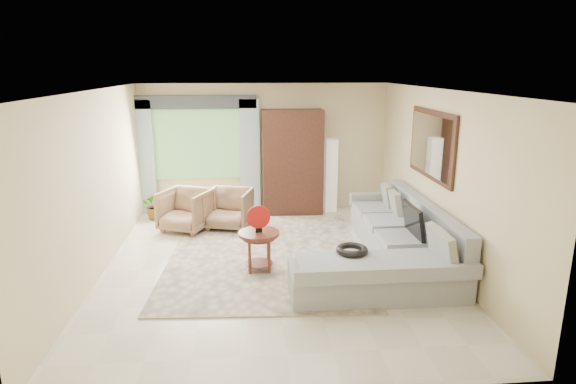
{
  "coord_description": "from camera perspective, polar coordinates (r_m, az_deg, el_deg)",
  "views": [
    {
      "loc": [
        -0.38,
        -6.76,
        2.91
      ],
      "look_at": [
        0.25,
        0.35,
        1.05
      ],
      "focal_mm": 30.0,
      "sensor_mm": 36.0,
      "label": 1
    }
  ],
  "objects": [
    {
      "name": "armchair_left",
      "position": [
        8.97,
        -12.02,
        -2.1
      ],
      "size": [
        1.08,
        1.1,
        0.76
      ],
      "primitive_type": "imported",
      "rotation": [
        0.0,
        0.0,
        -0.42
      ],
      "color": "#A07957",
      "rests_on": "ground"
    },
    {
      "name": "valance",
      "position": [
        9.73,
        -10.96,
        10.45
      ],
      "size": [
        2.4,
        0.12,
        0.26
      ],
      "primitive_type": "cube",
      "color": "#1E232D",
      "rests_on": "wall_back"
    },
    {
      "name": "garden_hose",
      "position": [
        6.51,
        7.59,
        -6.82
      ],
      "size": [
        0.43,
        0.43,
        0.09
      ],
      "primitive_type": "torus",
      "color": "black",
      "rests_on": "sectional_sofa"
    },
    {
      "name": "tv_screen",
      "position": [
        7.31,
        14.64,
        -3.32
      ],
      "size": [
        0.14,
        0.74,
        0.48
      ],
      "primitive_type": "cube",
      "rotation": [
        0.0,
        -0.17,
        0.0
      ],
      "color": "black",
      "rests_on": "sectional_sofa"
    },
    {
      "name": "red_disc",
      "position": [
        6.9,
        -3.51,
        -2.96
      ],
      "size": [
        0.34,
        0.03,
        0.34
      ],
      "primitive_type": "cylinder",
      "rotation": [
        1.57,
        0.0,
        0.02
      ],
      "color": "#AF1411",
      "rests_on": "coffee_table"
    },
    {
      "name": "armchair_right",
      "position": [
        8.97,
        -7.04,
        -1.98
      ],
      "size": [
        0.96,
        0.98,
        0.73
      ],
      "primitive_type": "imported",
      "rotation": [
        0.0,
        0.0,
        -0.26
      ],
      "color": "brown",
      "rests_on": "ground"
    },
    {
      "name": "area_rug",
      "position": [
        7.76,
        -2.61,
        -7.36
      ],
      "size": [
        3.22,
        4.16,
        0.02
      ],
      "primitive_type": "cube",
      "rotation": [
        0.0,
        0.0,
        -0.06
      ],
      "color": "beige",
      "rests_on": "ground"
    },
    {
      "name": "sectional_sofa",
      "position": [
        7.41,
        12.35,
        -6.51
      ],
      "size": [
        2.3,
        3.46,
        0.9
      ],
      "color": "#999DA1",
      "rests_on": "ground"
    },
    {
      "name": "curtain_right",
      "position": [
        9.8,
        -4.53,
        4.21
      ],
      "size": [
        0.4,
        0.08,
        2.3
      ],
      "primitive_type": "cube",
      "color": "#9EB7CC",
      "rests_on": "ground"
    },
    {
      "name": "curtain_left",
      "position": [
        10.0,
        -16.68,
        3.85
      ],
      "size": [
        0.4,
        0.08,
        2.3
      ],
      "primitive_type": "cube",
      "color": "#9EB7CC",
      "rests_on": "ground"
    },
    {
      "name": "armoire",
      "position": [
        9.7,
        0.53,
        3.55
      ],
      "size": [
        1.2,
        0.55,
        2.1
      ],
      "primitive_type": "cube",
      "color": "#321910",
      "rests_on": "ground"
    },
    {
      "name": "potted_plant",
      "position": [
        9.8,
        -15.42,
        -1.47
      ],
      "size": [
        0.63,
        0.59,
        0.57
      ],
      "primitive_type": "imported",
      "rotation": [
        0.0,
        0.0,
        0.34
      ],
      "color": "#999999",
      "rests_on": "ground"
    },
    {
      "name": "window",
      "position": [
        9.89,
        -10.69,
        5.57
      ],
      "size": [
        1.8,
        0.04,
        1.4
      ],
      "primitive_type": "cube",
      "color": "#669E59",
      "rests_on": "wall_back"
    },
    {
      "name": "floor_lamp",
      "position": [
        9.93,
        5.09,
        1.98
      ],
      "size": [
        0.24,
        0.24,
        1.5
      ],
      "primitive_type": "cube",
      "color": "silver",
      "rests_on": "ground"
    },
    {
      "name": "wall_mirror",
      "position": [
        7.74,
        16.62,
        5.39
      ],
      "size": [
        0.05,
        1.7,
        1.05
      ],
      "color": "black",
      "rests_on": "wall_right"
    },
    {
      "name": "ground",
      "position": [
        7.37,
        -1.72,
        -8.66
      ],
      "size": [
        6.0,
        6.0,
        0.0
      ],
      "primitive_type": "plane",
      "color": "silver",
      "rests_on": "ground"
    },
    {
      "name": "coffee_table",
      "position": [
        7.07,
        -3.45,
        -6.95
      ],
      "size": [
        0.6,
        0.6,
        0.6
      ],
      "rotation": [
        0.0,
        0.0,
        -0.2
      ],
      "color": "#461E12",
      "rests_on": "ground"
    }
  ]
}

